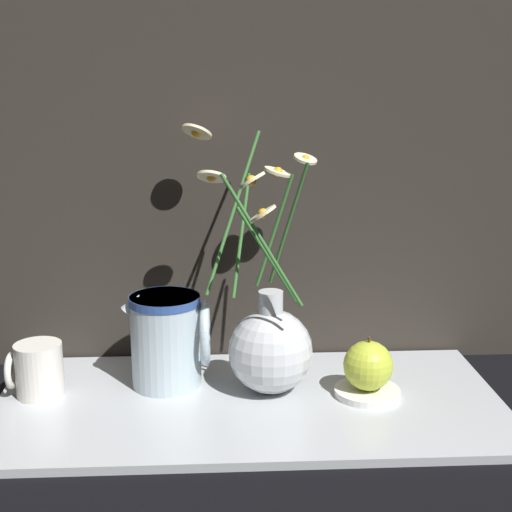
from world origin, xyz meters
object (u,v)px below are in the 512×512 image
at_px(ceramic_pitcher, 168,337).
at_px(orange_fruit, 368,366).
at_px(vase_with_flowers, 270,344).
at_px(yellow_mug, 37,370).

height_order(ceramic_pitcher, orange_fruit, ceramic_pitcher).
relative_size(vase_with_flowers, orange_fruit, 4.82).
distance_m(vase_with_flowers, orange_fruit, 0.15).
xyz_separation_m(vase_with_flowers, yellow_mug, (-0.34, 0.00, -0.03)).
xyz_separation_m(yellow_mug, ceramic_pitcher, (0.19, 0.03, 0.04)).
xyz_separation_m(yellow_mug, orange_fruit, (0.48, -0.03, 0.01)).
height_order(yellow_mug, orange_fruit, orange_fruit).
bearing_deg(ceramic_pitcher, yellow_mug, -171.58).
bearing_deg(vase_with_flowers, ceramic_pitcher, 168.41).
bearing_deg(orange_fruit, ceramic_pitcher, 169.40).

